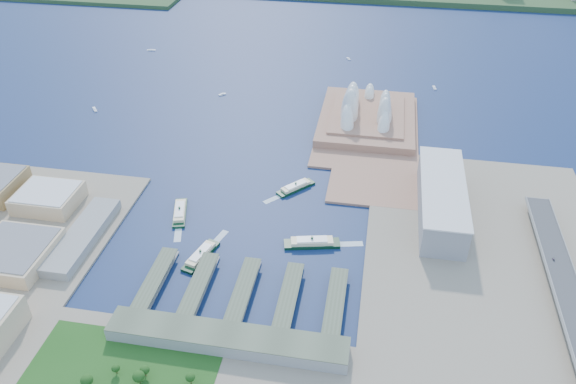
% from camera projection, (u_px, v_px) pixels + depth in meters
% --- Properties ---
extents(ground, '(3000.00, 3000.00, 0.00)m').
position_uv_depth(ground, '(248.00, 241.00, 575.62)').
color(ground, '#0F1E47').
rests_on(ground, ground).
extents(east_land, '(240.00, 500.00, 3.00)m').
position_uv_depth(east_land, '(497.00, 305.00, 500.20)').
color(east_land, gray).
rests_on(east_land, ground).
extents(peninsula, '(135.00, 220.00, 3.00)m').
position_uv_depth(peninsula, '(368.00, 129.00, 769.70)').
color(peninsula, '#9C6D55').
rests_on(peninsula, ground).
extents(opera_house, '(134.00, 180.00, 58.00)m').
position_uv_depth(opera_house, '(369.00, 103.00, 768.82)').
color(opera_house, white).
rests_on(opera_house, peninsula).
extents(toaster_building, '(45.00, 155.00, 35.00)m').
position_uv_depth(toaster_building, '(441.00, 200.00, 600.86)').
color(toaster_building, gray).
rests_on(toaster_building, east_land).
extents(expressway, '(26.00, 340.00, 11.85)m').
position_uv_depth(expressway, '(573.00, 317.00, 479.34)').
color(expressway, gray).
rests_on(expressway, east_land).
extents(ferry_wharves, '(184.00, 90.00, 9.30)m').
position_uv_depth(ferry_wharves, '(243.00, 291.00, 510.33)').
color(ferry_wharves, '#4C5641').
rests_on(ferry_wharves, ground).
extents(terminal_building, '(200.00, 28.00, 12.00)m').
position_uv_depth(terminal_building, '(227.00, 339.00, 459.19)').
color(terminal_building, gray).
rests_on(terminal_building, south_land).
extents(park, '(150.00, 110.00, 16.00)m').
position_uv_depth(park, '(112.00, 380.00, 424.24)').
color(park, '#194714').
rests_on(park, south_land).
extents(ferry_a, '(26.15, 53.12, 9.73)m').
position_uv_depth(ferry_a, '(180.00, 211.00, 610.70)').
color(ferry_a, black).
rests_on(ferry_a, ground).
extents(ferry_b, '(42.06, 44.28, 9.21)m').
position_uv_depth(ferry_b, '(296.00, 186.00, 650.71)').
color(ferry_b, black).
rests_on(ferry_b, ground).
extents(ferry_c, '(26.76, 52.58, 9.64)m').
position_uv_depth(ferry_c, '(201.00, 254.00, 552.37)').
color(ferry_c, black).
rests_on(ferry_c, ground).
extents(ferry_d, '(58.39, 26.39, 10.70)m').
position_uv_depth(ferry_d, '(312.00, 241.00, 567.56)').
color(ferry_d, black).
rests_on(ferry_d, ground).
extents(boat_a, '(12.47, 14.57, 2.98)m').
position_uv_depth(boat_a, '(95.00, 109.00, 820.29)').
color(boat_a, white).
rests_on(boat_a, ground).
extents(boat_b, '(10.68, 10.23, 2.96)m').
position_uv_depth(boat_b, '(222.00, 94.00, 862.52)').
color(boat_b, white).
rests_on(boat_b, ground).
extents(boat_c, '(6.04, 13.81, 3.00)m').
position_uv_depth(boat_c, '(434.00, 88.00, 882.24)').
color(boat_c, white).
rests_on(boat_c, ground).
extents(boat_d, '(15.76, 5.58, 2.60)m').
position_uv_depth(boat_d, '(151.00, 50.00, 1016.87)').
color(boat_d, white).
rests_on(boat_d, ground).
extents(boat_e, '(8.49, 10.90, 2.63)m').
position_uv_depth(boat_e, '(348.00, 59.00, 982.73)').
color(boat_e, white).
rests_on(boat_e, ground).
extents(car_c, '(1.75, 4.31, 1.25)m').
position_uv_depth(car_c, '(554.00, 259.00, 529.97)').
color(car_c, slate).
rests_on(car_c, expressway).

